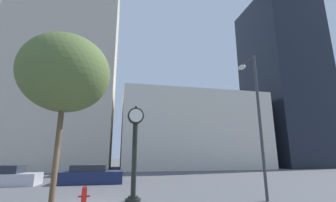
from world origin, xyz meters
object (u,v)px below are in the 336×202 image
Objects in this scene: car_navy at (91,175)px; bare_tree at (66,74)px; street_clock at (135,144)px; car_silver at (4,177)px; street_lamp_right at (254,102)px; fire_hydrant_near at (84,195)px.

bare_tree reaches higher than car_navy.
street_clock is 10.98m from car_silver.
bare_tree is (4.84, -7.06, 5.25)m from car_silver.
street_clock is at bearing 0.92° from bare_tree.
street_lamp_right reaches higher than car_navy.
car_navy is 0.62× the size of street_lamp_right.
fire_hydrant_near is 0.11× the size of street_lamp_right.
street_lamp_right is at bearing -41.02° from car_navy.
bare_tree is (-1.31, 0.25, 5.43)m from fire_hydrant_near.
street_clock is at bearing -38.19° from car_silver.
car_navy is 7.25m from fire_hydrant_near.
fire_hydrant_near is (6.15, -7.31, -0.18)m from car_silver.
street_clock is 0.57× the size of bare_tree.
car_silver is at bearing 139.57° from street_clock.
car_silver is at bearing 130.06° from fire_hydrant_near.
street_clock is at bearing 8.33° from fire_hydrant_near.
street_lamp_right reaches higher than fire_hydrant_near.
bare_tree is at bearing -53.37° from car_silver.
fire_hydrant_near is at bearing -171.67° from street_clock.
car_silver is 5.74× the size of fire_hydrant_near.
car_silver is 0.61× the size of street_lamp_right.
car_navy is at bearing 93.95° from fire_hydrant_near.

